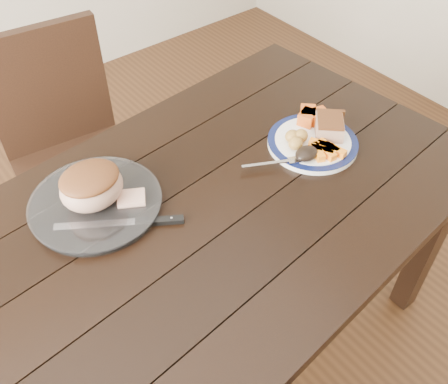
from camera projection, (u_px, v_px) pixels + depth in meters
ground at (203, 355)px, 1.80m from camera, size 4.00×4.00×0.00m
dining_table at (196, 239)px, 1.33m from camera, size 1.68×1.04×0.75m
chair_far at (69, 145)px, 1.82m from camera, size 0.47×0.48×0.93m
dinner_plate at (312, 143)px, 1.46m from camera, size 0.26×0.26×0.02m
plate_rim at (313, 141)px, 1.45m from camera, size 0.26×0.26×0.02m
serving_platter at (96, 204)px, 1.28m from camera, size 0.33×0.33×0.02m
pork_slice at (329, 127)px, 1.46m from camera, size 0.12×0.13×0.04m
roasted_potatoes at (296, 138)px, 1.42m from camera, size 0.08×0.07×0.04m
carrot_batons at (325, 149)px, 1.40m from camera, size 0.08×0.11×0.02m
pumpkin_wedges at (311, 116)px, 1.50m from camera, size 0.10×0.09×0.04m
dark_mushroom at (307, 153)px, 1.38m from camera, size 0.07×0.05×0.03m
fork at (278, 163)px, 1.38m from camera, size 0.17×0.10×0.00m
roast_joint at (92, 187)px, 1.24m from camera, size 0.16×0.14×0.11m
cut_slice at (131, 199)px, 1.27m from camera, size 0.09×0.08×0.02m
carving_knife at (144, 222)px, 1.24m from camera, size 0.28×0.19×0.01m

